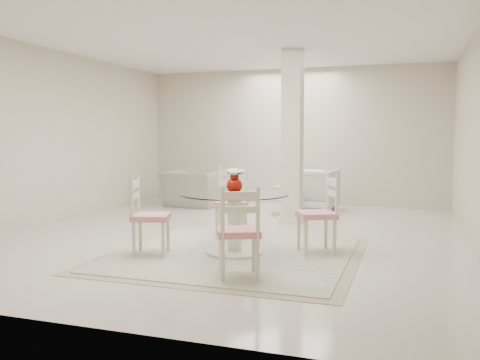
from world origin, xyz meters
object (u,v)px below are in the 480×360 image
(armchair_white, at_px, (313,189))
(side_table, at_px, (285,201))
(dining_chair_north, at_px, (232,196))
(dining_chair_south, at_px, (239,225))
(dining_table, at_px, (234,224))
(red_vase, at_px, (234,181))
(recliner_taupe, at_px, (193,189))
(dining_chair_east, at_px, (322,208))
(column, at_px, (292,137))
(dining_chair_west, at_px, (145,210))

(armchair_white, xyz_separation_m, side_table, (-0.38, -0.67, -0.16))
(dining_chair_north, relative_size, armchair_white, 1.24)
(dining_chair_north, bearing_deg, dining_chair_south, -81.49)
(dining_table, relative_size, side_table, 2.50)
(red_vase, xyz_separation_m, recliner_taupe, (-2.10, 3.61, -0.51))
(dining_table, bearing_deg, red_vase, -18.43)
(dining_table, xyz_separation_m, red_vase, (0.00, -0.00, 0.49))
(recliner_taupe, height_order, armchair_white, armchair_white)
(dining_table, height_order, recliner_taupe, dining_table)
(dining_table, bearing_deg, dining_chair_north, 111.04)
(recliner_taupe, xyz_separation_m, armchair_white, (2.32, 0.18, 0.05))
(dining_chair_south, bearing_deg, red_vase, -91.54)
(dining_chair_east, xyz_separation_m, recliner_taupe, (-3.05, 3.23, -0.20))
(recliner_taupe, height_order, side_table, recliner_taupe)
(side_table, bearing_deg, dining_chair_east, -68.11)
(dining_table, bearing_deg, column, 86.67)
(red_vase, height_order, dining_chair_south, same)
(dining_chair_west, xyz_separation_m, side_table, (0.79, 3.48, -0.30))
(column, distance_m, dining_chair_south, 3.41)
(dining_chair_east, bearing_deg, dining_chair_west, -94.58)
(side_table, bearing_deg, red_vase, -87.10)
(dining_chair_east, bearing_deg, dining_chair_north, -139.78)
(dining_chair_east, xyz_separation_m, armchair_white, (-0.72, 3.41, -0.15))
(armchair_white, bearing_deg, dining_chair_west, 79.76)
(column, xyz_separation_m, dining_table, (-0.14, -2.36, -0.99))
(dining_chair_west, height_order, side_table, dining_chair_west)
(dining_table, height_order, side_table, dining_table)
(dining_table, distance_m, dining_chair_south, 1.03)
(side_table, bearing_deg, dining_chair_north, -95.51)
(dining_table, xyz_separation_m, dining_chair_north, (-0.37, 0.95, 0.19))
(dining_table, bearing_deg, armchair_white, 86.69)
(column, relative_size, dining_table, 2.18)
(column, height_order, side_table, column)
(dining_chair_east, relative_size, recliner_taupe, 0.98)
(dining_chair_south, height_order, recliner_taupe, dining_chair_south)
(dining_chair_south, relative_size, armchair_white, 1.17)
(dining_chair_north, relative_size, recliner_taupe, 1.01)
(red_vase, relative_size, side_table, 0.57)
(dining_chair_south, bearing_deg, recliner_taupe, -84.64)
(dining_chair_north, bearing_deg, red_vase, -81.80)
(dining_table, xyz_separation_m, recliner_taupe, (-2.10, 3.61, -0.02))
(recliner_taupe, bearing_deg, column, 154.90)
(dining_table, xyz_separation_m, dining_chair_east, (0.94, 0.38, 0.17))
(column, bearing_deg, armchair_white, 86.73)
(dining_chair_south, distance_m, recliner_taupe, 5.19)
(column, relative_size, dining_chair_north, 2.55)
(column, relative_size, dining_chair_west, 2.70)
(armchair_white, bearing_deg, dining_table, 92.09)
(armchair_white, bearing_deg, dining_chair_east, 107.39)
(dining_table, bearing_deg, dining_chair_south, -68.27)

